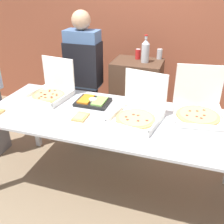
% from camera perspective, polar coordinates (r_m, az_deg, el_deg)
% --- Properties ---
extents(ground_plane, '(16.00, 16.00, 0.00)m').
position_cam_1_polar(ground_plane, '(3.02, 0.00, -15.77)').
color(ground_plane, '#847056').
extents(brick_wall_behind, '(10.00, 0.06, 2.80)m').
position_cam_1_polar(brick_wall_behind, '(3.90, 8.13, 17.49)').
color(brick_wall_behind, '#9E5138').
rests_on(brick_wall_behind, ground_plane).
extents(buffet_table, '(2.50, 0.98, 0.88)m').
position_cam_1_polar(buffet_table, '(2.54, 0.00, -2.71)').
color(buffet_table, silver).
rests_on(buffet_table, ground_plane).
extents(pizza_box_far_left, '(0.49, 0.50, 0.42)m').
position_cam_1_polar(pizza_box_far_left, '(2.43, 5.70, 0.00)').
color(pizza_box_far_left, white).
rests_on(pizza_box_far_left, buffet_table).
extents(pizza_box_near_right, '(0.51, 0.53, 0.45)m').
position_cam_1_polar(pizza_box_near_right, '(2.61, 18.23, 0.84)').
color(pizza_box_near_right, white).
rests_on(pizza_box_near_right, buffet_table).
extents(pizza_box_near_left, '(0.45, 0.47, 0.40)m').
position_cam_1_polar(pizza_box_near_left, '(2.96, -13.09, 4.58)').
color(pizza_box_near_left, white).
rests_on(pizza_box_near_left, buffet_table).
extents(paper_plate_front_center, '(0.24, 0.24, 0.03)m').
position_cam_1_polar(paper_plate_front_center, '(2.48, -6.84, -1.17)').
color(paper_plate_front_center, white).
rests_on(paper_plate_front_center, buffet_table).
extents(veggie_tray, '(0.34, 0.27, 0.05)m').
position_cam_1_polar(veggie_tray, '(2.75, -4.19, 2.29)').
color(veggie_tray, black).
rests_on(veggie_tray, buffet_table).
extents(sideboard_podium, '(0.60, 0.46, 1.14)m').
position_cam_1_polar(sideboard_podium, '(3.47, 5.19, 1.87)').
color(sideboard_podium, '#4C3323').
rests_on(sideboard_podium, ground_plane).
extents(soda_bottle, '(0.09, 0.09, 0.32)m').
position_cam_1_polar(soda_bottle, '(3.20, 7.28, 13.14)').
color(soda_bottle, '#B7BCC1').
rests_on(soda_bottle, sideboard_podium).
extents(soda_can_silver, '(0.07, 0.07, 0.12)m').
position_cam_1_polar(soda_can_silver, '(3.38, 10.31, 12.34)').
color(soda_can_silver, silver).
rests_on(soda_can_silver, sideboard_podium).
extents(soda_can_colored, '(0.07, 0.07, 0.12)m').
position_cam_1_polar(soda_can_colored, '(3.34, 5.68, 12.45)').
color(soda_can_colored, red).
rests_on(soda_can_colored, sideboard_podium).
extents(person_server_vest, '(0.42, 0.24, 1.74)m').
position_cam_1_polar(person_server_vest, '(3.29, -6.12, 8.06)').
color(person_server_vest, '#2D2D38').
rests_on(person_server_vest, ground_plane).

